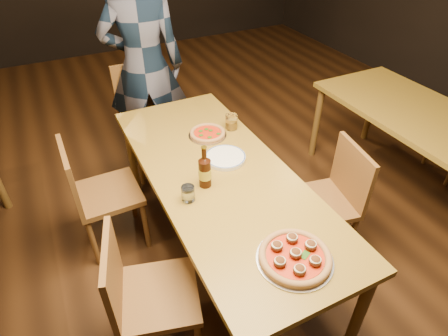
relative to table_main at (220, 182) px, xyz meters
name	(u,v)px	position (x,y,z in m)	size (l,w,h in m)	color
ground	(221,254)	(0.00, 0.00, -0.68)	(9.00, 9.00, 0.00)	black
table_main	(220,182)	(0.00, 0.00, 0.00)	(0.80, 2.00, 0.75)	brown
table_right	(440,132)	(1.70, -0.20, 0.00)	(0.80, 2.00, 0.75)	brown
chair_main_nw	(158,295)	(-0.57, -0.42, -0.24)	(0.41, 0.41, 0.89)	brown
chair_main_sw	(108,193)	(-0.62, 0.49, -0.23)	(0.42, 0.42, 0.90)	brown
chair_main_e	(321,202)	(0.63, -0.23, -0.24)	(0.41, 0.41, 0.88)	brown
chair_end	(151,120)	(-0.07, 1.24, -0.19)	(0.46, 0.46, 0.99)	brown
pizza_meatball	(295,256)	(0.02, -0.74, 0.10)	(0.36, 0.36, 0.07)	#B7B7BF
pizza_margherita	(208,133)	(0.10, 0.42, 0.09)	(0.26, 0.26, 0.03)	#B7B7BF
plate_stack	(225,158)	(0.09, 0.11, 0.08)	(0.26, 0.26, 0.02)	white
beer_bottle	(205,172)	(-0.13, -0.06, 0.16)	(0.07, 0.07, 0.26)	black
water_glass	(188,193)	(-0.26, -0.14, 0.12)	(0.07, 0.07, 0.09)	white
amber_glass	(231,122)	(0.29, 0.43, 0.12)	(0.09, 0.09, 0.11)	#B07713
diner	(144,67)	(-0.04, 1.36, 0.25)	(0.67, 0.44, 1.85)	black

